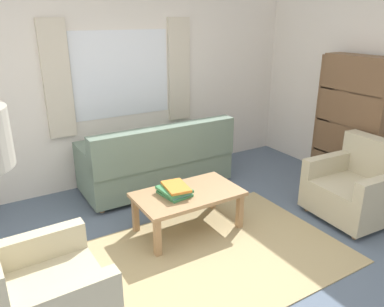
{
  "coord_description": "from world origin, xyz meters",
  "views": [
    {
      "loc": [
        -1.79,
        -2.5,
        2.17
      ],
      "look_at": [
        0.15,
        0.7,
        0.79
      ],
      "focal_mm": 35.27,
      "sensor_mm": 36.0,
      "label": 1
    }
  ],
  "objects_px": {
    "book_stack_on_table": "(175,190)",
    "couch": "(158,163)",
    "armchair_left": "(37,298)",
    "coffee_table": "(188,197)",
    "bookshelf": "(351,123)",
    "armchair_right": "(358,187)"
  },
  "relations": [
    {
      "from": "armchair_right",
      "to": "bookshelf",
      "type": "height_order",
      "value": "bookshelf"
    },
    {
      "from": "coffee_table",
      "to": "bookshelf",
      "type": "relative_size",
      "value": 0.64
    },
    {
      "from": "coffee_table",
      "to": "couch",
      "type": "bearing_deg",
      "value": 80.35
    },
    {
      "from": "armchair_right",
      "to": "couch",
      "type": "bearing_deg",
      "value": -135.35
    },
    {
      "from": "couch",
      "to": "book_stack_on_table",
      "type": "bearing_deg",
      "value": 72.97
    },
    {
      "from": "armchair_left",
      "to": "armchair_right",
      "type": "relative_size",
      "value": 1.0
    },
    {
      "from": "armchair_right",
      "to": "book_stack_on_table",
      "type": "distance_m",
      "value": 2.07
    },
    {
      "from": "armchair_right",
      "to": "bookshelf",
      "type": "relative_size",
      "value": 0.51
    },
    {
      "from": "couch",
      "to": "bookshelf",
      "type": "relative_size",
      "value": 1.1
    },
    {
      "from": "book_stack_on_table",
      "to": "armchair_right",
      "type": "bearing_deg",
      "value": -21.47
    },
    {
      "from": "couch",
      "to": "book_stack_on_table",
      "type": "relative_size",
      "value": 5.26
    },
    {
      "from": "couch",
      "to": "bookshelf",
      "type": "xyz_separation_m",
      "value": [
        2.16,
        -1.22,
        0.52
      ]
    },
    {
      "from": "armchair_left",
      "to": "book_stack_on_table",
      "type": "relative_size",
      "value": 2.44
    },
    {
      "from": "coffee_table",
      "to": "book_stack_on_table",
      "type": "bearing_deg",
      "value": 168.54
    },
    {
      "from": "armchair_left",
      "to": "coffee_table",
      "type": "relative_size",
      "value": 0.8
    },
    {
      "from": "couch",
      "to": "bookshelf",
      "type": "bearing_deg",
      "value": 150.53
    },
    {
      "from": "couch",
      "to": "armchair_left",
      "type": "height_order",
      "value": "couch"
    },
    {
      "from": "bookshelf",
      "to": "armchair_left",
      "type": "bearing_deg",
      "value": 98.35
    },
    {
      "from": "book_stack_on_table",
      "to": "couch",
      "type": "bearing_deg",
      "value": 72.97
    },
    {
      "from": "armchair_left",
      "to": "couch",
      "type": "bearing_deg",
      "value": -47.04
    },
    {
      "from": "armchair_right",
      "to": "bookshelf",
      "type": "bearing_deg",
      "value": 140.04
    },
    {
      "from": "coffee_table",
      "to": "armchair_right",
      "type": "bearing_deg",
      "value": -22.21
    }
  ]
}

